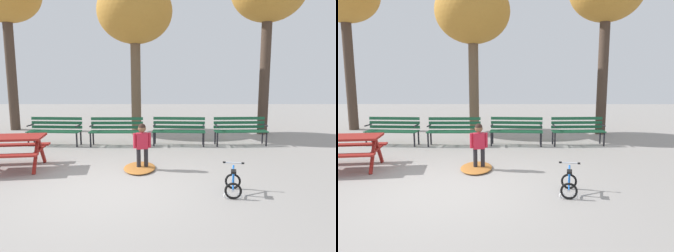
# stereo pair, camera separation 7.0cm
# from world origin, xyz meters

# --- Properties ---
(ground) EXTENTS (36.00, 36.00, 0.00)m
(ground) POSITION_xyz_m (0.00, 0.00, 0.00)
(ground) COLOR gray
(picnic_table) EXTENTS (1.96, 1.57, 0.79)m
(picnic_table) POSITION_xyz_m (-2.69, 1.28, 0.59)
(picnic_table) COLOR maroon
(picnic_table) RESTS_ON ground
(park_bench_far_left) EXTENTS (1.63, 0.56, 0.85)m
(park_bench_far_left) POSITION_xyz_m (-2.40, 3.86, 0.51)
(park_bench_far_left) COLOR #195133
(park_bench_far_left) RESTS_ON ground
(park_bench_left) EXTENTS (1.60, 0.47, 0.85)m
(park_bench_left) POSITION_xyz_m (-0.51, 3.82, 0.51)
(park_bench_left) COLOR #195133
(park_bench_left) RESTS_ON ground
(park_bench_right) EXTENTS (1.63, 0.56, 0.85)m
(park_bench_right) POSITION_xyz_m (1.40, 3.87, 0.51)
(park_bench_right) COLOR #195133
(park_bench_right) RESTS_ON ground
(park_bench_far_right) EXTENTS (1.62, 0.53, 0.85)m
(park_bench_far_right) POSITION_xyz_m (3.29, 3.90, 0.51)
(park_bench_far_right) COLOR #195133
(park_bench_far_right) RESTS_ON ground
(child_standing) EXTENTS (0.40, 0.21, 1.06)m
(child_standing) POSITION_xyz_m (0.48, 1.28, 0.62)
(child_standing) COLOR black
(child_standing) RESTS_ON ground
(kids_bicycle) EXTENTS (0.45, 0.61, 0.54)m
(kids_bicycle) POSITION_xyz_m (2.24, -0.23, 0.20)
(kids_bicycle) COLOR black
(kids_bicycle) RESTS_ON ground
(leaf_pile) EXTENTS (0.74, 1.05, 0.07)m
(leaf_pile) POSITION_xyz_m (0.41, 1.30, 0.04)
(leaf_pile) COLOR #B26B2D
(leaf_pile) RESTS_ON ground
(tree_left) EXTENTS (2.60, 2.60, 5.41)m
(tree_left) POSITION_xyz_m (-0.08, 5.65, 4.24)
(tree_left) COLOR brown
(tree_left) RESTS_ON ground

